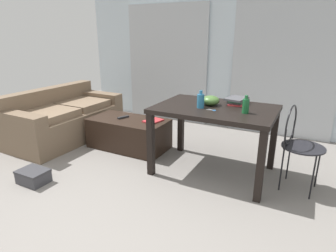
{
  "coord_description": "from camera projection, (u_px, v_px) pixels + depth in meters",
  "views": [
    {
      "loc": [
        1.46,
        -1.39,
        1.57
      ],
      "look_at": [
        -0.14,
        1.66,
        0.43
      ],
      "focal_mm": 30.33,
      "sensor_mm": 36.0,
      "label": 1
    }
  ],
  "objects": [
    {
      "name": "book_stack",
      "position": [
        236.0,
        101.0,
        3.25
      ],
      "size": [
        0.24,
        0.29,
        0.08
      ],
      "color": "red",
      "rests_on": "craft_table"
    },
    {
      "name": "ground_plane",
      "position": [
        163.0,
        171.0,
        3.37
      ],
      "size": [
        7.98,
        7.98,
        0.0
      ],
      "primitive_type": "plane",
      "color": "gray"
    },
    {
      "name": "scissors",
      "position": [
        212.0,
        110.0,
        3.0
      ],
      "size": [
        0.11,
        0.07,
        0.0
      ],
      "color": "#9EA0A5",
      "rests_on": "craft_table"
    },
    {
      "name": "wall_back",
      "position": [
        222.0,
        55.0,
        4.73
      ],
      "size": [
        5.19,
        0.1,
        2.41
      ],
      "primitive_type": "cube",
      "color": "silver",
      "rests_on": "ground"
    },
    {
      "name": "wire_chair",
      "position": [
        297.0,
        138.0,
        2.87
      ],
      "size": [
        0.42,
        0.44,
        0.89
      ],
      "color": "black",
      "rests_on": "ground"
    },
    {
      "name": "bowl",
      "position": [
        211.0,
        100.0,
        3.2
      ],
      "size": [
        0.2,
        0.2,
        0.11
      ],
      "primitive_type": "ellipsoid",
      "color": "#477033",
      "rests_on": "craft_table"
    },
    {
      "name": "couch",
      "position": [
        64.0,
        119.0,
        4.37
      ],
      "size": [
        0.9,
        1.73,
        0.75
      ],
      "color": "brown",
      "rests_on": "ground"
    },
    {
      "name": "bottle_far",
      "position": [
        201.0,
        101.0,
        3.08
      ],
      "size": [
        0.08,
        0.08,
        0.19
      ],
      "color": "teal",
      "rests_on": "craft_table"
    },
    {
      "name": "curtains",
      "position": [
        219.0,
        67.0,
        4.71
      ],
      "size": [
        3.55,
        0.03,
        2.05
      ],
      "color": "#B2B7BC",
      "rests_on": "ground"
    },
    {
      "name": "coffee_table",
      "position": [
        129.0,
        133.0,
        4.02
      ],
      "size": [
        1.1,
        0.57,
        0.42
      ],
      "color": "black",
      "rests_on": "ground"
    },
    {
      "name": "shoebox",
      "position": [
        33.0,
        176.0,
        3.1
      ],
      "size": [
        0.32,
        0.24,
        0.15
      ],
      "color": "#38383D",
      "rests_on": "ground"
    },
    {
      "name": "tv_remote_primary",
      "position": [
        123.0,
        117.0,
        4.0
      ],
      "size": [
        0.1,
        0.18,
        0.02
      ],
      "primitive_type": "cube",
      "rotation": [
        0.0,
        0.0,
        -0.36
      ],
      "color": "#232326",
      "rests_on": "coffee_table"
    },
    {
      "name": "magazine",
      "position": [
        153.0,
        121.0,
        3.85
      ],
      "size": [
        0.23,
        0.28,
        0.02
      ],
      "primitive_type": "cube",
      "rotation": [
        0.0,
        0.0,
        -0.18
      ],
      "color": "red",
      "rests_on": "coffee_table"
    },
    {
      "name": "bottle_near",
      "position": [
        246.0,
        106.0,
        2.87
      ],
      "size": [
        0.07,
        0.07,
        0.18
      ],
      "color": "#195B2D",
      "rests_on": "craft_table"
    },
    {
      "name": "craft_table",
      "position": [
        215.0,
        116.0,
        3.17
      ],
      "size": [
        1.3,
        0.9,
        0.78
      ],
      "color": "black",
      "rests_on": "ground"
    }
  ]
}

